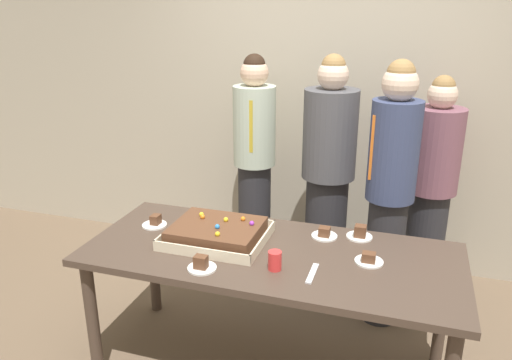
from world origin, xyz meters
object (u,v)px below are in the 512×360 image
at_px(party_table, 271,265).
at_px(drink_cup_nearest, 275,261).
at_px(plated_slice_far_right, 360,234).
at_px(person_serving_front, 328,176).
at_px(plated_slice_near_left, 369,260).
at_px(person_striped_tie_right, 431,188).
at_px(plated_slice_near_right, 201,265).
at_px(cake_server_utensil, 312,273).
at_px(person_far_right_suit, 390,191).
at_px(person_green_shirt_behind, 254,162).
at_px(plated_slice_far_left, 155,223).
at_px(sheet_cake, 217,233).
at_px(plated_slice_center_front, 324,234).

xyz_separation_m(party_table, drink_cup_nearest, (0.07, -0.18, 0.14)).
relative_size(party_table, plated_slice_far_right, 13.71).
bearing_deg(party_table, person_serving_front, 82.60).
xyz_separation_m(party_table, plated_slice_near_left, (0.52, 0.03, 0.11)).
bearing_deg(person_striped_tie_right, plated_slice_near_left, 30.58).
xyz_separation_m(plated_slice_near_right, person_striped_tie_right, (1.12, 1.46, 0.03)).
height_order(party_table, cake_server_utensil, cake_server_utensil).
xyz_separation_m(cake_server_utensil, person_far_right_suit, (0.31, 0.91, 0.15)).
bearing_deg(person_far_right_suit, person_green_shirt_behind, -58.93).
distance_m(plated_slice_far_left, person_striped_tie_right, 1.93).
bearing_deg(plated_slice_near_left, plated_slice_far_left, 176.65).
distance_m(sheet_cake, plated_slice_far_left, 0.44).
relative_size(plated_slice_near_right, plated_slice_far_right, 1.00).
bearing_deg(plated_slice_near_left, cake_server_utensil, -141.37).
bearing_deg(cake_server_utensil, plated_slice_far_left, 164.82).
bearing_deg(plated_slice_far_left, plated_slice_far_right, 9.86).
xyz_separation_m(drink_cup_nearest, person_green_shirt_behind, (-0.54, 1.33, 0.08)).
xyz_separation_m(plated_slice_far_right, person_serving_front, (-0.31, 0.69, 0.10)).
bearing_deg(plated_slice_far_right, drink_cup_nearest, -126.34).
bearing_deg(plated_slice_near_left, person_far_right_suit, 85.79).
distance_m(party_table, plated_slice_far_left, 0.78).
height_order(plated_slice_far_left, person_striped_tie_right, person_striped_tie_right).
height_order(plated_slice_near_right, plated_slice_far_right, plated_slice_far_right).
bearing_deg(plated_slice_near_right, sheet_cake, 98.67).
relative_size(plated_slice_near_right, plated_slice_center_front, 1.00).
xyz_separation_m(plated_slice_near_left, cake_server_utensil, (-0.26, -0.21, -0.01)).
bearing_deg(party_table, cake_server_utensil, -32.96).
distance_m(plated_slice_center_front, person_green_shirt_behind, 1.14).
bearing_deg(sheet_cake, cake_server_utensil, -19.47).
bearing_deg(plated_slice_far_left, person_striped_tie_right, 33.30).
distance_m(plated_slice_near_left, person_striped_tie_right, 1.18).
height_order(plated_slice_near_right, cake_server_utensil, plated_slice_near_right).
height_order(plated_slice_near_right, plated_slice_center_front, plated_slice_near_right).
distance_m(party_table, cake_server_utensil, 0.33).
relative_size(party_table, plated_slice_near_right, 13.71).
bearing_deg(person_green_shirt_behind, sheet_cake, 0.01).
xyz_separation_m(sheet_cake, plated_slice_far_right, (0.78, 0.28, -0.02)).
height_order(plated_slice_center_front, drink_cup_nearest, drink_cup_nearest).
xyz_separation_m(plated_slice_far_right, person_striped_tie_right, (0.40, 0.85, 0.03)).
height_order(sheet_cake, person_far_right_suit, person_far_right_suit).
distance_m(plated_slice_near_left, plated_slice_near_right, 0.87).
bearing_deg(person_striped_tie_right, cake_server_utensil, 22.99).
relative_size(plated_slice_near_left, person_serving_front, 0.09).
bearing_deg(person_striped_tie_right, person_serving_front, -31.68).
bearing_deg(plated_slice_near_left, person_green_shirt_behind, 131.64).
height_order(sheet_cake, person_green_shirt_behind, person_green_shirt_behind).
height_order(plated_slice_center_front, person_far_right_suit, person_far_right_suit).
bearing_deg(person_far_right_suit, plated_slice_near_right, 12.83).
distance_m(plated_slice_near_left, plated_slice_center_front, 0.36).
bearing_deg(sheet_cake, party_table, -6.63).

